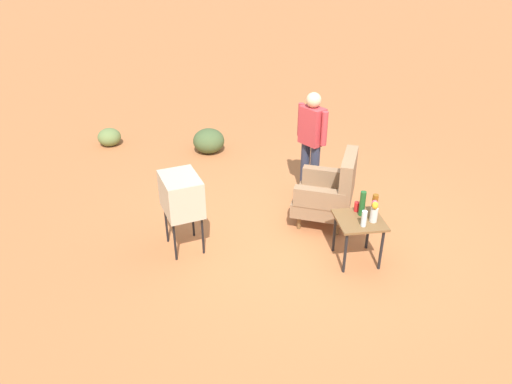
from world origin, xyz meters
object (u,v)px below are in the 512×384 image
person_standing (311,139)px  tv_on_stand (181,195)px  side_table (359,225)px  bottle_short_clear (364,219)px  armchair (330,192)px  bottle_tall_amber (374,206)px  soda_can_red (357,207)px  flower_vase (374,211)px  bottle_wine_green (362,203)px

person_standing → tv_on_stand: bearing=-58.6°
side_table → bottle_short_clear: (0.15, -0.01, 0.19)m
armchair → person_standing: person_standing is taller
bottle_tall_amber → bottle_short_clear: bottle_tall_amber is taller
armchair → side_table: bearing=6.6°
tv_on_stand → bottle_tall_amber: bearing=76.8°
side_table → bottle_short_clear: bearing=-4.1°
soda_can_red → side_table: bearing=-6.0°
tv_on_stand → person_standing: 2.27m
bottle_short_clear → flower_vase: 0.18m
armchair → bottle_tall_amber: (0.86, 0.28, 0.25)m
tv_on_stand → bottle_tall_amber: size_ratio=3.43×
side_table → bottle_wine_green: 0.27m
tv_on_stand → flower_vase: tv_on_stand is taller
side_table → person_standing: size_ratio=0.36×
side_table → tv_on_stand: tv_on_stand is taller
person_standing → soda_can_red: person_standing is taller
bottle_tall_amber → soda_can_red: bearing=-134.4°
side_table → tv_on_stand: 2.21m
bottle_short_clear → soda_can_red: bearing=174.8°
armchair → side_table: 0.90m
bottle_tall_amber → bottle_short_clear: (0.19, -0.19, -0.05)m
bottle_tall_amber → bottle_wine_green: (-0.06, -0.13, 0.01)m
tv_on_stand → bottle_tall_amber: (0.54, 2.29, -0.04)m
bottle_short_clear → flower_vase: size_ratio=0.75×
soda_can_red → bottle_short_clear: bottle_short_clear is taller
armchair → bottle_tall_amber: bearing=18.3°
armchair → person_standing: (-0.86, -0.08, 0.44)m
flower_vase → armchair: bearing=-165.9°
soda_can_red → bottle_short_clear: 0.35m
bottle_wine_green → bottle_short_clear: size_ratio=1.60×
side_table → soda_can_red: size_ratio=4.88×
soda_can_red → bottle_short_clear: (0.34, -0.03, 0.04)m
bottle_wine_green → soda_can_red: 0.14m
side_table → bottle_tall_amber: (-0.04, 0.18, 0.24)m
soda_can_red → bottle_wine_green: bearing=14.8°
tv_on_stand → person_standing: (-1.18, 1.93, 0.16)m
bottle_tall_amber → bottle_wine_green: 0.14m
bottle_wine_green → bottle_short_clear: (0.24, -0.06, -0.06)m
side_table → bottle_wine_green: size_ratio=1.86×
flower_vase → tv_on_stand: bearing=-105.9°
soda_can_red → flower_vase: bearing=24.3°
armchair → bottle_wine_green: bearing=10.7°
bottle_wine_green → flower_vase: size_ratio=1.21×
side_table → flower_vase: bearing=63.8°
bottle_wine_green → flower_vase: 0.19m
bottle_tall_amber → bottle_wine_green: bottle_wine_green is taller
side_table → soda_can_red: 0.24m
tv_on_stand → person_standing: size_ratio=0.63×
bottle_tall_amber → soda_can_red: bottle_tall_amber is taller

